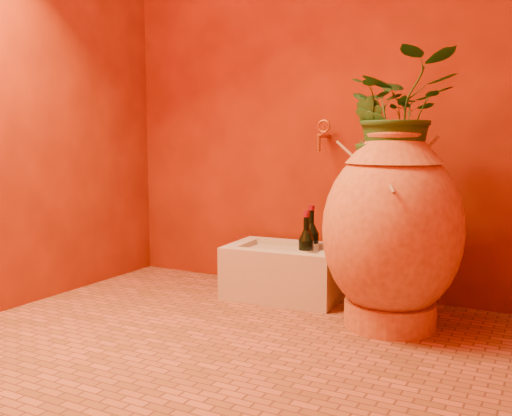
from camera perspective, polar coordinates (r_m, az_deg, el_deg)
The scene contains 11 objects.
floor at distance 2.52m, azimuth -2.42°, elevation -13.27°, with size 2.50×2.50×0.00m, color #9A4E32.
wall_back at distance 3.28m, azimuth 6.69°, elevation 13.54°, with size 2.50×0.02×2.50m, color #611705.
wall_left at distance 3.21m, azimuth -22.62°, elevation 13.22°, with size 0.02×2.00×2.50m, color #611705.
amphora at distance 2.68m, azimuth 13.44°, elevation -2.13°, with size 0.72×0.72×0.92m.
stone_basin at distance 3.16m, azimuth 2.87°, elevation -6.46°, with size 0.64×0.46×0.29m.
wine_bottle_a at distance 3.06m, azimuth 5.07°, elevation -4.26°, with size 0.08×0.08×0.34m.
wine_bottle_b at distance 3.16m, azimuth 5.54°, elevation -3.79°, with size 0.09×0.09×0.35m.
wine_bottle_c at distance 3.00m, azimuth 5.01°, elevation -4.48°, with size 0.08×0.08×0.33m.
wall_tap at distance 3.17m, azimuth 6.68°, elevation 7.37°, with size 0.07×0.16×0.17m.
plant_main at distance 2.67m, azimuth 14.21°, elevation 9.35°, with size 0.47×0.41×0.53m, color #1C4719.
plant_side at distance 2.63m, azimuth 11.72°, elevation 6.81°, with size 0.20×0.16×0.37m, color #1C4719.
Camera 1 is at (1.21, -2.03, 0.87)m, focal length 40.00 mm.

